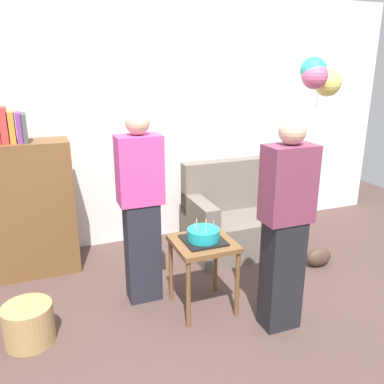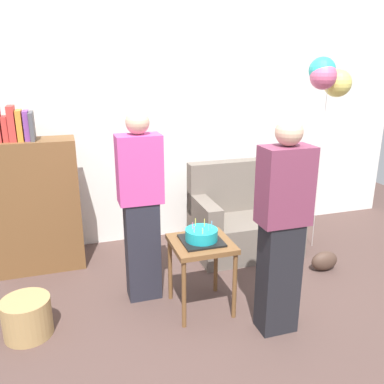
% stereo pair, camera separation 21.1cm
% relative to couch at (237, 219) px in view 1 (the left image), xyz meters
% --- Properties ---
extents(ground_plane, '(8.00, 8.00, 0.00)m').
position_rel_couch_xyz_m(ground_plane, '(-0.69, -1.36, -0.34)').
color(ground_plane, '#4C3833').
extents(wall_back, '(6.00, 0.10, 2.70)m').
position_rel_couch_xyz_m(wall_back, '(-0.69, 0.69, 1.01)').
color(wall_back, silver).
rests_on(wall_back, ground_plane).
extents(couch, '(1.10, 0.70, 0.96)m').
position_rel_couch_xyz_m(couch, '(0.00, 0.00, 0.00)').
color(couch, '#6B6056').
rests_on(couch, ground_plane).
extents(bookshelf, '(0.80, 0.36, 1.61)m').
position_rel_couch_xyz_m(bookshelf, '(-2.09, 0.23, 0.35)').
color(bookshelf, brown).
rests_on(bookshelf, ground_plane).
extents(side_table, '(0.48, 0.48, 0.61)m').
position_rel_couch_xyz_m(side_table, '(-0.80, -0.93, 0.18)').
color(side_table, brown).
rests_on(side_table, ground_plane).
extents(birthday_cake, '(0.32, 0.32, 0.17)m').
position_rel_couch_xyz_m(birthday_cake, '(-0.80, -0.93, 0.32)').
color(birthday_cake, black).
rests_on(birthday_cake, side_table).
extents(person_blowing_candles, '(0.36, 0.22, 1.63)m').
position_rel_couch_xyz_m(person_blowing_candles, '(-1.22, -0.60, 0.49)').
color(person_blowing_candles, '#23232D').
rests_on(person_blowing_candles, ground_plane).
extents(person_holding_cake, '(0.36, 0.22, 1.63)m').
position_rel_couch_xyz_m(person_holding_cake, '(-0.33, -1.37, 0.49)').
color(person_holding_cake, black).
rests_on(person_holding_cake, ground_plane).
extents(wicker_basket, '(0.36, 0.36, 0.30)m').
position_rel_couch_xyz_m(wicker_basket, '(-2.16, -0.88, -0.19)').
color(wicker_basket, '#A88451').
rests_on(wicker_basket, ground_plane).
extents(handbag, '(0.28, 0.14, 0.20)m').
position_rel_couch_xyz_m(handbag, '(0.58, -0.69, -0.24)').
color(handbag, '#473328').
rests_on(handbag, ground_plane).
extents(balloon_bunch, '(0.51, 0.36, 2.04)m').
position_rel_couch_xyz_m(balloon_bunch, '(0.77, -0.19, 1.50)').
color(balloon_bunch, silver).
rests_on(balloon_bunch, ground_plane).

